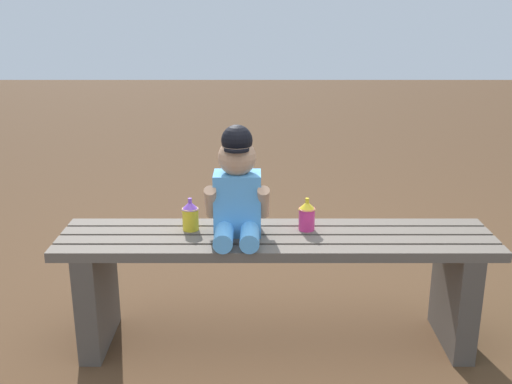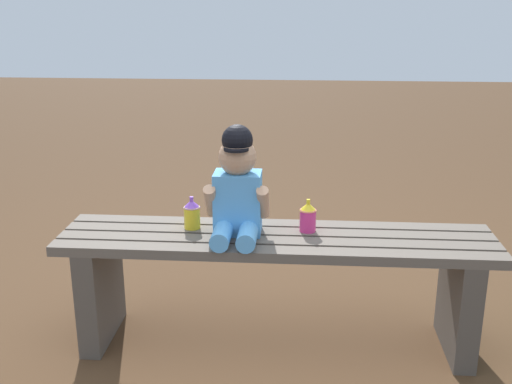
% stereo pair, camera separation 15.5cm
% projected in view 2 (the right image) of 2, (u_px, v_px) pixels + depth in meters
% --- Properties ---
extents(ground_plane, '(16.00, 16.00, 0.00)m').
position_uv_depth(ground_plane, '(275.00, 342.00, 2.38)').
color(ground_plane, '#4C331E').
extents(park_bench, '(1.59, 0.35, 0.44)m').
position_uv_depth(park_bench, '(276.00, 271.00, 2.29)').
color(park_bench, '#60564C').
rests_on(park_bench, ground_plane).
extents(child_figure, '(0.23, 0.27, 0.40)m').
position_uv_depth(child_figure, '(237.00, 188.00, 2.20)').
color(child_figure, '#59A5E5').
rests_on(child_figure, park_bench).
extents(sippy_cup_left, '(0.06, 0.06, 0.12)m').
position_uv_depth(sippy_cup_left, '(192.00, 213.00, 2.30)').
color(sippy_cup_left, yellow).
rests_on(sippy_cup_left, park_bench).
extents(sippy_cup_right, '(0.06, 0.06, 0.12)m').
position_uv_depth(sippy_cup_right, '(308.00, 216.00, 2.27)').
color(sippy_cup_right, '#E5337F').
rests_on(sippy_cup_right, park_bench).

